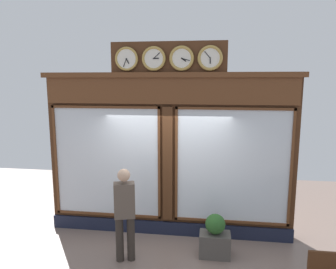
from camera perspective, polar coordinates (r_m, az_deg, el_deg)
name	(u,v)px	position (r m, az deg, el deg)	size (l,w,h in m)	color
shop_facade	(169,153)	(6.54, 0.15, -3.35)	(5.13, 0.42, 3.92)	#4C2B16
pedestrian	(125,211)	(5.78, -7.76, -13.41)	(0.41, 0.31, 1.69)	#312A24
planter_box	(215,245)	(6.22, 8.36, -18.91)	(0.56, 0.36, 0.44)	#4C4742
planter_shrub	(215,224)	(6.04, 8.46, -15.56)	(0.36, 0.36, 0.36)	#285623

